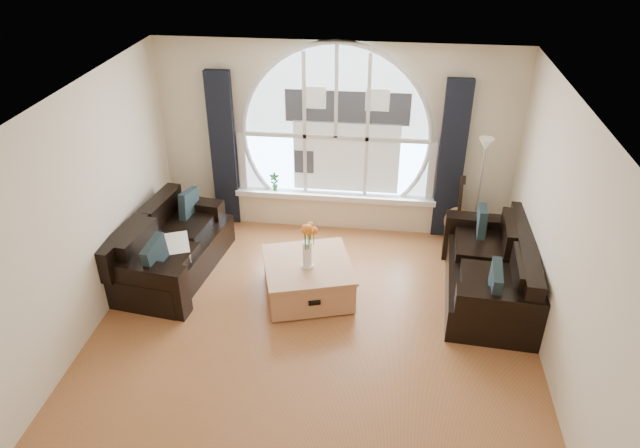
{
  "coord_description": "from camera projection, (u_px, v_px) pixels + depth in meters",
  "views": [
    {
      "loc": [
        0.7,
        -4.84,
        4.44
      ],
      "look_at": [
        0.0,
        0.9,
        1.05
      ],
      "focal_mm": 32.7,
      "sensor_mm": 36.0,
      "label": 1
    }
  ],
  "objects": [
    {
      "name": "curtain_right",
      "position": [
        451.0,
        161.0,
        7.97
      ],
      "size": [
        0.35,
        0.12,
        2.3
      ],
      "primitive_type": "cube",
      "color": "black",
      "rests_on": "ground"
    },
    {
      "name": "window_frame",
      "position": [
        336.0,
        122.0,
        7.95
      ],
      "size": [
        2.76,
        0.08,
        2.15
      ],
      "primitive_type": "cube",
      "color": "white",
      "rests_on": "wall_back"
    },
    {
      "name": "wall_right",
      "position": [
        570.0,
        261.0,
        5.52
      ],
      "size": [
        0.01,
        5.5,
        2.7
      ],
      "primitive_type": "cube",
      "color": "beige",
      "rests_on": "ground"
    },
    {
      "name": "coffee_chest",
      "position": [
        308.0,
        277.0,
        7.16
      ],
      "size": [
        1.29,
        1.29,
        0.51
      ],
      "primitive_type": "cube",
      "rotation": [
        0.0,
        0.0,
        0.29
      ],
      "color": "#C07E4F",
      "rests_on": "ground"
    },
    {
      "name": "wall_left",
      "position": [
        71.0,
        228.0,
        6.05
      ],
      "size": [
        0.01,
        5.5,
        2.7
      ],
      "primitive_type": "cube",
      "color": "beige",
      "rests_on": "ground"
    },
    {
      "name": "sofa_left",
      "position": [
        172.0,
        246.0,
        7.51
      ],
      "size": [
        1.18,
        1.97,
        0.83
      ],
      "primitive_type": "cube",
      "rotation": [
        0.0,
        0.0,
        -0.14
      ],
      "color": "black",
      "rests_on": "ground"
    },
    {
      "name": "wall_back",
      "position": [
        336.0,
        139.0,
        8.14
      ],
      "size": [
        5.0,
        0.01,
        2.7
      ],
      "primitive_type": "cube",
      "color": "beige",
      "rests_on": "ground"
    },
    {
      "name": "throw_blanket",
      "position": [
        167.0,
        249.0,
        7.26
      ],
      "size": [
        0.72,
        0.72,
        0.1
      ],
      "primitive_type": "cube",
      "rotation": [
        0.0,
        0.0,
        0.4
      ],
      "color": "silver",
      "rests_on": "sofa_left"
    },
    {
      "name": "potted_plant",
      "position": [
        274.0,
        182.0,
        8.48
      ],
      "size": [
        0.16,
        0.12,
        0.27
      ],
      "primitive_type": "imported",
      "rotation": [
        0.0,
        0.0,
        0.2
      ],
      "color": "#1E6023",
      "rests_on": "window_sill"
    },
    {
      "name": "neighbor_house",
      "position": [
        347.0,
        131.0,
        8.01
      ],
      "size": [
        1.7,
        0.02,
        1.5
      ],
      "primitive_type": "cube",
      "color": "silver",
      "rests_on": "wall_back"
    },
    {
      "name": "attic_slope",
      "position": [
        559.0,
        163.0,
        5.05
      ],
      "size": [
        0.92,
        5.5,
        0.72
      ],
      "primitive_type": "cube",
      "color": "silver",
      "rests_on": "ground"
    },
    {
      "name": "ceiling",
      "position": [
        308.0,
        113.0,
        5.1
      ],
      "size": [
        5.0,
        5.5,
        0.01
      ],
      "primitive_type": "cube",
      "color": "silver",
      "rests_on": "ground"
    },
    {
      "name": "guitar",
      "position": [
        459.0,
        207.0,
        8.14
      ],
      "size": [
        0.37,
        0.26,
        1.06
      ],
      "primitive_type": "cube",
      "rotation": [
        0.0,
        0.0,
        0.06
      ],
      "color": "brown",
      "rests_on": "ground"
    },
    {
      "name": "arched_window",
      "position": [
        336.0,
        121.0,
        7.97
      ],
      "size": [
        2.6,
        0.06,
        2.15
      ],
      "primitive_type": "cube",
      "color": "silver",
      "rests_on": "wall_back"
    },
    {
      "name": "sofa_right",
      "position": [
        489.0,
        269.0,
        7.05
      ],
      "size": [
        1.09,
        1.97,
        0.85
      ],
      "primitive_type": "cube",
      "rotation": [
        0.0,
        0.0,
        -0.07
      ],
      "color": "black",
      "rests_on": "ground"
    },
    {
      "name": "ground",
      "position": [
        310.0,
        346.0,
        6.47
      ],
      "size": [
        5.0,
        5.5,
        0.01
      ],
      "primitive_type": "cube",
      "color": "brown",
      "rests_on": "ground"
    },
    {
      "name": "vase_flowers",
      "position": [
        307.0,
        239.0,
        6.79
      ],
      "size": [
        0.24,
        0.24,
        0.7
      ],
      "primitive_type": "cube",
      "color": "white",
      "rests_on": "coffee_chest"
    },
    {
      "name": "curtain_left",
      "position": [
        224.0,
        150.0,
        8.3
      ],
      "size": [
        0.35,
        0.12,
        2.3
      ],
      "primitive_type": "cube",
      "color": "black",
      "rests_on": "ground"
    },
    {
      "name": "floor_lamp",
      "position": [
        478.0,
        194.0,
        7.91
      ],
      "size": [
        0.24,
        0.24,
        1.6
      ],
      "primitive_type": "cube",
      "color": "#B2B2B2",
      "rests_on": "ground"
    },
    {
      "name": "window_sill",
      "position": [
        335.0,
        196.0,
        8.48
      ],
      "size": [
        2.9,
        0.22,
        0.08
      ],
      "primitive_type": "cube",
      "color": "white",
      "rests_on": "wall_back"
    }
  ]
}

